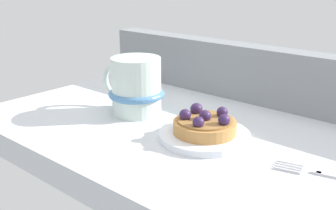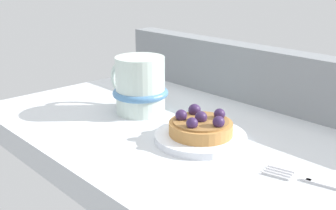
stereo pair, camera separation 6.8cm
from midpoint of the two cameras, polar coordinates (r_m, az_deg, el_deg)
ground_plane at (r=68.78cm, az=0.25°, el=-4.80°), size 71.48×43.85×4.28cm
window_rail_back at (r=81.37cm, az=9.27°, el=4.25°), size 70.05×4.92×10.73cm
dessert_plate at (r=63.37cm, az=1.97°, el=-4.33°), size 13.95×13.95×1.06cm
raspberry_tart at (r=62.70cm, az=1.98°, el=-2.73°), size 9.60×9.60×3.71cm
coffee_mug at (r=73.70cm, az=-7.12°, el=2.47°), size 13.64×9.96×10.15cm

